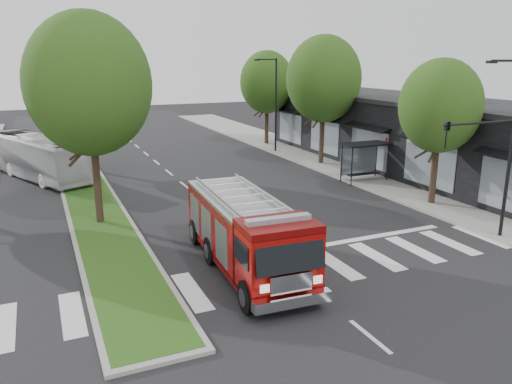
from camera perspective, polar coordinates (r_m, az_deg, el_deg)
ground at (r=22.01m, az=0.42°, el=-6.26°), size 140.00×140.00×0.00m
sidewalk_right at (r=36.39m, az=12.01°, el=2.15°), size 5.00×80.00×0.15m
median at (r=37.62m, az=-19.57°, el=2.02°), size 3.00×50.00×0.15m
storefront_row at (r=38.73m, az=17.66°, el=6.19°), size 8.00×30.00×5.00m
bus_shelter at (r=33.78m, az=12.21°, el=4.56°), size 3.20×1.60×2.61m
tree_right_near at (r=28.83m, az=20.30°, el=9.18°), size 4.40×4.40×8.05m
tree_right_mid at (r=38.32m, az=7.74°, el=12.67°), size 5.60×5.60×9.72m
tree_right_far at (r=47.16m, az=1.24°, el=12.43°), size 5.00×5.00×8.73m
tree_median_near at (r=24.84m, az=-18.57°, el=11.56°), size 5.80×5.80×10.16m
tree_median_far at (r=38.80m, az=-20.66°, el=11.89°), size 5.60×5.60×9.72m
streetlight_right_near at (r=23.82m, az=25.94°, el=5.50°), size 4.08×0.22×8.00m
streetlight_right_far at (r=43.15m, az=2.10°, el=10.37°), size 2.11×0.20×8.00m
fire_engine at (r=19.37m, az=-1.14°, el=-4.69°), size 3.07×8.88×3.04m
city_bus at (r=37.14m, az=-23.59°, el=3.75°), size 6.66×11.06×3.05m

